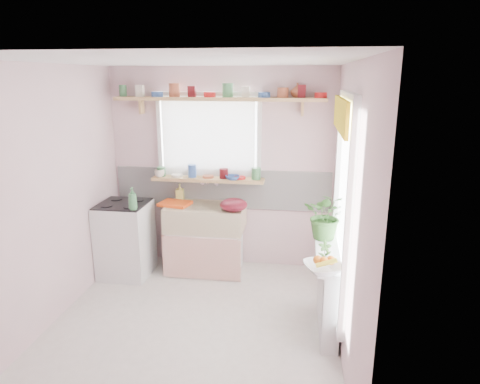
# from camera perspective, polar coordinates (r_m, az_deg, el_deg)

# --- Properties ---
(room) EXTENTS (3.20, 3.20, 3.20)m
(room) POSITION_cam_1_polar(r_m,az_deg,el_deg) (4.56, 3.96, 2.38)
(room) COLOR silver
(room) RESTS_ON ground
(sink_unit) EXTENTS (0.95, 0.65, 1.11)m
(sink_unit) POSITION_cam_1_polar(r_m,az_deg,el_deg) (5.37, -4.56, -6.13)
(sink_unit) COLOR white
(sink_unit) RESTS_ON ground
(cooker) EXTENTS (0.58, 0.58, 0.93)m
(cooker) POSITION_cam_1_polar(r_m,az_deg,el_deg) (5.43, -15.03, -6.05)
(cooker) COLOR white
(cooker) RESTS_ON ground
(radiator_ledge) EXTENTS (0.22, 0.95, 0.78)m
(radiator_ledge) POSITION_cam_1_polar(r_m,az_deg,el_deg) (4.28, 11.76, -12.75)
(radiator_ledge) COLOR white
(radiator_ledge) RESTS_ON ground
(windowsill) EXTENTS (1.40, 0.22, 0.04)m
(windowsill) POSITION_cam_1_polar(r_m,az_deg,el_deg) (5.33, -4.28, 1.71)
(windowsill) COLOR tan
(windowsill) RESTS_ON room
(pine_shelf) EXTENTS (2.52, 0.24, 0.04)m
(pine_shelf) POSITION_cam_1_polar(r_m,az_deg,el_deg) (5.15, -2.85, 12.29)
(pine_shelf) COLOR tan
(pine_shelf) RESTS_ON room
(shelf_crockery) EXTENTS (2.47, 0.11, 0.12)m
(shelf_crockery) POSITION_cam_1_polar(r_m,az_deg,el_deg) (5.16, -3.34, 13.11)
(shelf_crockery) COLOR #3F7F4C
(shelf_crockery) RESTS_ON pine_shelf
(sill_crockery) EXTENTS (1.35, 0.11, 0.12)m
(sill_crockery) POSITION_cam_1_polar(r_m,az_deg,el_deg) (5.32, -4.47, 2.50)
(sill_crockery) COLOR #3F7F4C
(sill_crockery) RESTS_ON windowsill
(dish_tray) EXTENTS (0.41, 0.34, 0.04)m
(dish_tray) POSITION_cam_1_polar(r_m,az_deg,el_deg) (5.31, -8.65, -1.54)
(dish_tray) COLOR #FF5416
(dish_tray) RESTS_ON sink_unit
(colander) EXTENTS (0.41, 0.41, 0.15)m
(colander) POSITION_cam_1_polar(r_m,az_deg,el_deg) (5.00, -0.85, -1.72)
(colander) COLOR #5D101D
(colander) RESTS_ON sink_unit
(jade_plant) EXTENTS (0.49, 0.44, 0.50)m
(jade_plant) POSITION_cam_1_polar(r_m,az_deg,el_deg) (4.40, 11.51, -3.07)
(jade_plant) COLOR #346327
(jade_plant) RESTS_ON radiator_ledge
(fruit_bowl) EXTENTS (0.41, 0.41, 0.08)m
(fruit_bowl) POSITION_cam_1_polar(r_m,az_deg,el_deg) (3.73, 11.07, -9.91)
(fruit_bowl) COLOR silver
(fruit_bowl) RESTS_ON radiator_ledge
(herb_pot) EXTENTS (0.12, 0.09, 0.22)m
(herb_pot) POSITION_cam_1_polar(r_m,az_deg,el_deg) (3.84, 11.24, -8.02)
(herb_pot) COLOR #3C6C2B
(herb_pot) RESTS_ON radiator_ledge
(soap_bottle_sink) EXTENTS (0.11, 0.11, 0.21)m
(soap_bottle_sink) POSITION_cam_1_polar(r_m,az_deg,el_deg) (5.49, -8.02, 0.00)
(soap_bottle_sink) COLOR #D6D05F
(soap_bottle_sink) RESTS_ON sink_unit
(sill_cup) EXTENTS (0.15, 0.15, 0.10)m
(sill_cup) POSITION_cam_1_polar(r_m,az_deg,el_deg) (5.43, -10.68, 2.48)
(sill_cup) COLOR white
(sill_cup) RESTS_ON windowsill
(sill_bowl) EXTENTS (0.23, 0.23, 0.05)m
(sill_bowl) POSITION_cam_1_polar(r_m,az_deg,el_deg) (5.20, -0.99, 1.95)
(sill_bowl) COLOR #355FAE
(sill_bowl) RESTS_ON windowsill
(shelf_vase) EXTENTS (0.21, 0.21, 0.17)m
(shelf_vase) POSITION_cam_1_polar(r_m,az_deg,el_deg) (5.11, 7.67, 13.30)
(shelf_vase) COLOR #A55533
(shelf_vase) RESTS_ON pine_shelf
(cooker_bottle) EXTENTS (0.10, 0.10, 0.26)m
(cooker_bottle) POSITION_cam_1_polar(r_m,az_deg,el_deg) (4.97, -14.13, -0.86)
(cooker_bottle) COLOR #448853
(cooker_bottle) RESTS_ON cooker
(fruit) EXTENTS (0.20, 0.14, 0.10)m
(fruit) POSITION_cam_1_polar(r_m,az_deg,el_deg) (3.71, 11.20, -9.01)
(fruit) COLOR orange
(fruit) RESTS_ON fruit_bowl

